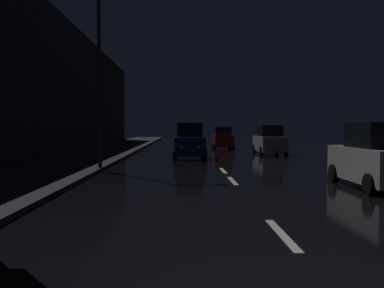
# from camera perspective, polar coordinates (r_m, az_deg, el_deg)

# --- Properties ---
(ground) EXTENTS (27.17, 84.00, 0.02)m
(ground) POSITION_cam_1_polar(r_m,az_deg,el_deg) (28.82, 2.20, -1.42)
(ground) COLOR black
(sidewalk_left) EXTENTS (4.40, 84.00, 0.15)m
(sidewalk_left) POSITION_cam_1_polar(r_m,az_deg,el_deg) (29.31, -12.37, -1.24)
(sidewalk_left) COLOR #28282B
(sidewalk_left) RESTS_ON ground
(building_facade_left) EXTENTS (0.80, 63.00, 9.28)m
(building_facade_left) POSITION_cam_1_polar(r_m,az_deg,el_deg) (26.66, -19.47, 8.15)
(building_facade_left) COLOR #2D2B28
(building_facade_left) RESTS_ON ground
(lane_centerline) EXTENTS (0.16, 20.61, 0.01)m
(lane_centerline) POSITION_cam_1_polar(r_m,az_deg,el_deg) (16.47, 4.82, -4.22)
(lane_centerline) COLOR beige
(lane_centerline) RESTS_ON ground
(streetlamp_overhead) EXTENTS (1.70, 0.44, 8.29)m
(streetlamp_overhead) POSITION_cam_1_polar(r_m,az_deg,el_deg) (18.45, -11.30, 13.23)
(streetlamp_overhead) COLOR #2D2D30
(streetlamp_overhead) RESTS_ON ground
(car_approaching_headlights) EXTENTS (1.96, 4.23, 2.13)m
(car_approaching_headlights) POSITION_cam_1_polar(r_m,az_deg,el_deg) (25.26, -0.34, 0.29)
(car_approaching_headlights) COLOR #141E51
(car_approaching_headlights) RESTS_ON ground
(car_parked_right_far) EXTENTS (1.85, 4.00, 2.02)m
(car_parked_right_far) POSITION_cam_1_polar(r_m,az_deg,el_deg) (29.39, 10.56, 0.44)
(car_parked_right_far) COLOR #A5A8AD
(car_parked_right_far) RESTS_ON ground
(car_distant_taillights) EXTENTS (1.73, 3.75, 1.89)m
(car_distant_taillights) POSITION_cam_1_polar(r_m,az_deg,el_deg) (35.85, 4.22, 0.72)
(car_distant_taillights) COLOR maroon
(car_distant_taillights) RESTS_ON ground
(car_parked_right_near) EXTENTS (1.87, 4.04, 2.04)m
(car_parked_right_near) POSITION_cam_1_polar(r_m,az_deg,el_deg) (14.11, 24.02, -1.75)
(car_parked_right_near) COLOR silver
(car_parked_right_near) RESTS_ON ground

